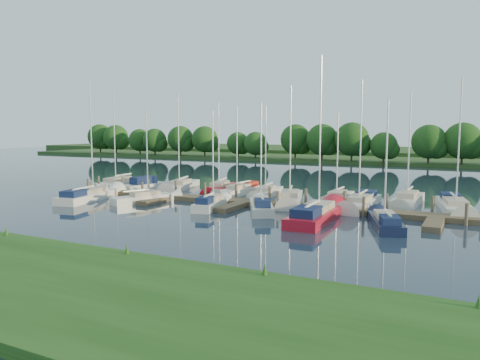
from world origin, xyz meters
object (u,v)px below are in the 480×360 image
at_px(dock, 243,203).
at_px(sailboat_s_2, 212,204).
at_px(motorboat, 142,186).
at_px(sailboat_n_0, 117,185).
at_px(sailboat_n_5, 266,193).

bearing_deg(dock, sailboat_s_2, -125.67).
xyz_separation_m(dock, motorboat, (-14.97, 4.56, 0.17)).
distance_m(sailboat_n_0, sailboat_s_2, 18.44).
distance_m(dock, sailboat_n_0, 19.34).
distance_m(sailboat_n_0, motorboat, 3.78).
bearing_deg(sailboat_n_0, motorboat, 172.06).
height_order(sailboat_n_0, sailboat_s_2, sailboat_n_0).
height_order(dock, sailboat_s_2, sailboat_s_2).
relative_size(dock, sailboat_s_2, 4.58).
relative_size(motorboat, sailboat_n_5, 0.67).
xyz_separation_m(sailboat_n_0, motorboat, (3.78, -0.16, 0.09)).
bearing_deg(sailboat_n_5, sailboat_n_0, -1.90).
height_order(sailboat_n_0, sailboat_n_5, sailboat_n_0).
bearing_deg(sailboat_s_2, motorboat, 140.46).
bearing_deg(dock, motorboat, 163.05).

